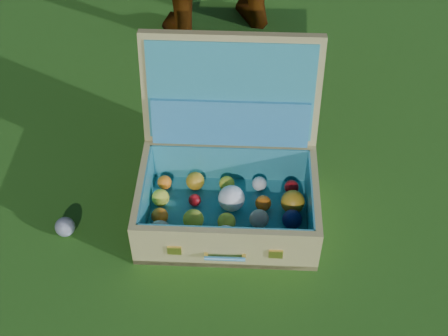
{
  "coord_description": "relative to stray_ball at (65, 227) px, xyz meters",
  "views": [
    {
      "loc": [
        -0.16,
        -1.41,
        1.56
      ],
      "look_at": [
        0.04,
        -0.07,
        0.17
      ],
      "focal_mm": 50.0,
      "sensor_mm": 36.0,
      "label": 1
    }
  ],
  "objects": [
    {
      "name": "suitcase",
      "position": [
        0.53,
        0.05,
        0.12
      ],
      "size": [
        0.64,
        0.57,
        0.53
      ],
      "rotation": [
        0.0,
        0.0,
        -0.2
      ],
      "color": "tan",
      "rests_on": "ground"
    },
    {
      "name": "stray_ball",
      "position": [
        0.0,
        0.0,
        0.0
      ],
      "size": [
        0.06,
        0.06,
        0.06
      ],
      "primitive_type": "sphere",
      "color": "teal",
      "rests_on": "ground"
    },
    {
      "name": "ground",
      "position": [
        0.47,
        0.12,
        -0.03
      ],
      "size": [
        60.0,
        60.0,
        0.0
      ],
      "primitive_type": "plane",
      "color": "#215114",
      "rests_on": "ground"
    }
  ]
}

